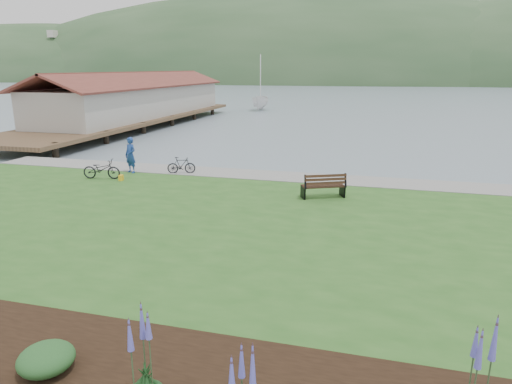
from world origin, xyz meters
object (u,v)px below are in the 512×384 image
(bicycle_a, at_px, (102,169))
(sailboat, at_px, (260,110))
(park_bench, at_px, (324,185))
(person, at_px, (130,152))

(bicycle_a, height_order, sailboat, sailboat)
(park_bench, distance_m, sailboat, 46.21)
(person, height_order, sailboat, sailboat)
(park_bench, bearing_deg, person, 143.24)
(park_bench, xyz_separation_m, bicycle_a, (-11.23, 0.62, -0.07))
(park_bench, xyz_separation_m, sailboat, (-14.23, 43.95, -0.96))
(bicycle_a, relative_size, sailboat, 0.08)
(park_bench, bearing_deg, bicycle_a, 152.31)
(park_bench, xyz_separation_m, person, (-10.53, 2.28, 0.55))
(park_bench, height_order, person, person)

